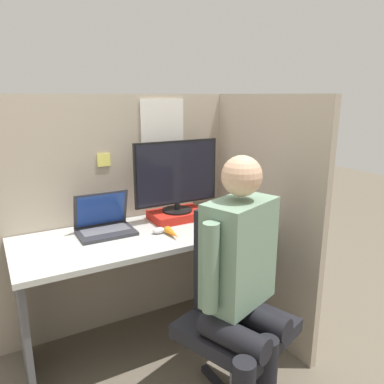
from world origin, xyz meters
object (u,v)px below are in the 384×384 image
at_px(office_chair, 231,302).
at_px(monitor, 177,175).
at_px(laptop, 105,225).
at_px(paper_box, 177,215).
at_px(carrot_toy, 172,233).
at_px(person, 242,277).
at_px(stapler, 233,212).

bearing_deg(office_chair, monitor, 85.12).
bearing_deg(office_chair, laptop, 121.69).
relative_size(paper_box, office_chair, 0.34).
xyz_separation_m(monitor, laptop, (-0.48, -0.02, -0.24)).
distance_m(paper_box, carrot_toy, 0.32).
bearing_deg(laptop, paper_box, 1.88).
relative_size(carrot_toy, person, 0.12).
distance_m(laptop, office_chair, 0.85).
height_order(stapler, office_chair, office_chair).
bearing_deg(person, office_chair, 70.20).
distance_m(stapler, person, 0.85).
bearing_deg(stapler, office_chair, -125.70).
bearing_deg(person, carrot_toy, 95.32).
bearing_deg(stapler, monitor, 158.11).
bearing_deg(laptop, person, -66.22).
bearing_deg(paper_box, monitor, 90.00).
relative_size(stapler, carrot_toy, 0.90).
height_order(paper_box, office_chair, office_chair).
distance_m(laptop, person, 0.92).
relative_size(monitor, stapler, 3.97).
bearing_deg(paper_box, laptop, -178.12).
relative_size(office_chair, person, 0.78).
relative_size(monitor, laptop, 1.79).
bearing_deg(office_chair, person, -109.80).
bearing_deg(paper_box, stapler, -21.49).
xyz_separation_m(monitor, carrot_toy, (-0.17, -0.27, -0.27)).
relative_size(carrot_toy, office_chair, 0.16).
bearing_deg(monitor, stapler, -21.89).
relative_size(stapler, office_chair, 0.14).
relative_size(laptop, stapler, 2.22).
height_order(laptop, carrot_toy, laptop).
bearing_deg(stapler, laptop, 171.74).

